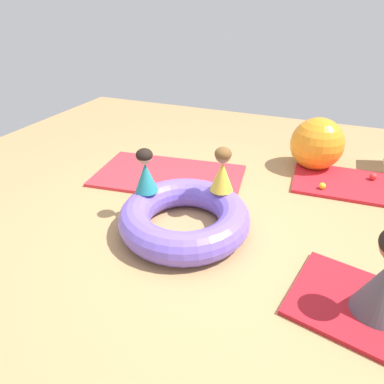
# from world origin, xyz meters

# --- Properties ---
(ground_plane) EXTENTS (8.00, 8.00, 0.00)m
(ground_plane) POSITION_xyz_m (0.00, 0.00, 0.00)
(ground_plane) COLOR tan
(gym_mat_front) EXTENTS (1.72, 0.95, 0.04)m
(gym_mat_front) POSITION_xyz_m (1.60, 1.53, 0.02)
(gym_mat_front) COLOR red
(gym_mat_front) RESTS_ON ground
(gym_mat_near_right) EXTENTS (1.99, 1.27, 0.04)m
(gym_mat_near_right) POSITION_xyz_m (-0.75, 0.88, 0.02)
(gym_mat_near_right) COLOR red
(gym_mat_near_right) RESTS_ON ground
(gym_mat_far_left) EXTENTS (1.32, 1.04, 0.04)m
(gym_mat_far_left) POSITION_xyz_m (1.61, -0.55, 0.02)
(gym_mat_far_left) COLOR #B21923
(gym_mat_far_left) RESTS_ON ground
(inflatable_cushion) EXTENTS (1.29, 1.29, 0.31)m
(inflatable_cushion) POSITION_xyz_m (-0.10, -0.12, 0.16)
(inflatable_cushion) COLOR #7056D1
(inflatable_cushion) RESTS_ON ground
(child_in_yellow) EXTENTS (0.32, 0.32, 0.47)m
(child_in_yellow) POSITION_xyz_m (0.14, 0.28, 0.54)
(child_in_yellow) COLOR yellow
(child_in_yellow) RESTS_ON inflatable_cushion
(child_in_teal) EXTENTS (0.30, 0.30, 0.46)m
(child_in_teal) POSITION_xyz_m (-0.56, -0.02, 0.54)
(child_in_teal) COLOR teal
(child_in_teal) RESTS_ON inflatable_cushion
(play_ball_yellow) EXTENTS (0.08, 0.08, 0.08)m
(play_ball_yellow) POSITION_xyz_m (1.12, 1.22, 0.08)
(play_ball_yellow) COLOR yellow
(play_ball_yellow) RESTS_ON gym_mat_front
(play_ball_green) EXTENTS (0.08, 0.08, 0.08)m
(play_ball_green) POSITION_xyz_m (0.02, 0.75, 0.08)
(play_ball_green) COLOR green
(play_ball_green) RESTS_ON gym_mat_near_right
(play_ball_red) EXTENTS (0.09, 0.09, 0.09)m
(play_ball_red) POSITION_xyz_m (1.69, 1.71, 0.08)
(play_ball_red) COLOR red
(play_ball_red) RESTS_ON gym_mat_front
(exercise_ball_large) EXTENTS (0.69, 0.69, 0.69)m
(exercise_ball_large) POSITION_xyz_m (0.96, 1.88, 0.35)
(exercise_ball_large) COLOR orange
(exercise_ball_large) RESTS_ON ground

